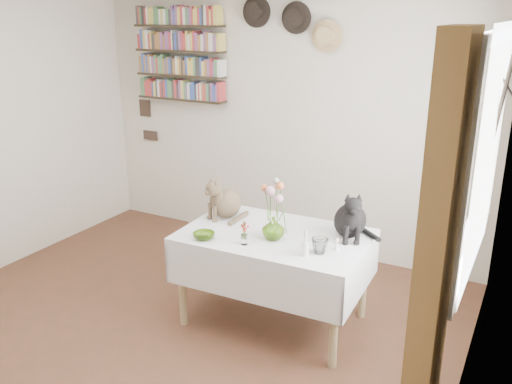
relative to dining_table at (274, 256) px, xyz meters
The scene contains 16 objects.
room 1.28m from the dining_table, 125.67° to the right, with size 4.08×4.58×2.58m.
window 1.59m from the dining_table, ahead, with size 0.12×1.52×1.32m.
curtain 1.73m from the dining_table, 37.73° to the right, with size 0.12×0.38×2.10m, color brown.
dining_table is the anchor object (origin of this frame).
tabby_cat 0.62m from the dining_table, 163.86° to the left, with size 0.23×0.29×0.34m, color brown, non-canonical shape.
black_cat 0.65m from the dining_table, 24.47° to the left, with size 0.25×0.31×0.37m, color black, non-canonical shape.
flower_vase 0.28m from the dining_table, 69.35° to the right, with size 0.16×0.16×0.17m, color #8CBC37.
green_bowl 0.55m from the dining_table, 141.13° to the right, with size 0.15×0.15×0.05m, color #8CBC37.
drinking_glass 0.50m from the dining_table, 20.65° to the right, with size 0.11×0.11×0.11m, color white.
candlestick 0.48m from the dining_table, 35.00° to the right, with size 0.05×0.05×0.19m.
berry_jar 0.39m from the dining_table, 111.04° to the right, with size 0.05×0.05×0.18m.
porcelain_figurine 0.54m from the dining_table, ahead, with size 0.05×0.05×0.09m.
flower_bouquet 0.52m from the dining_table, 64.97° to the right, with size 0.17×0.12×0.39m.
bookshelf_unit 2.52m from the dining_table, 143.14° to the left, with size 1.00×0.16×0.91m.
wall_hats 2.16m from the dining_table, 111.00° to the left, with size 0.98×0.09×0.48m.
wall_art_plaques 2.70m from the dining_table, 148.84° to the left, with size 0.21×0.02×0.44m.
Camera 1 is at (2.23, -2.40, 2.24)m, focal length 38.00 mm.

